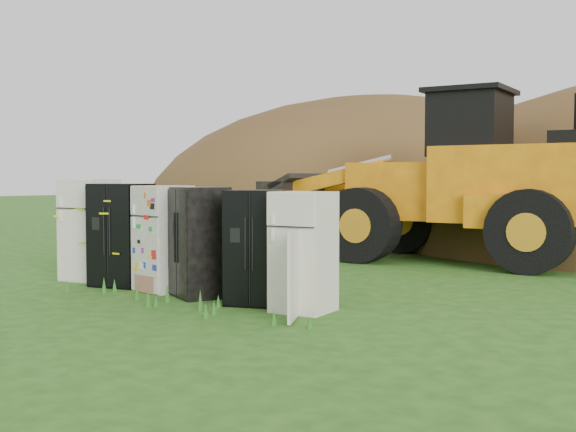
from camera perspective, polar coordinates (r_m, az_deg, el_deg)
name	(u,v)px	position (r m, az deg, el deg)	size (l,w,h in m)	color
ground	(186,294)	(11.36, -8.05, -6.16)	(120.00, 120.00, 0.00)	#215216
fridge_leftmost	(90,230)	(13.14, -15.38, -1.07)	(0.79, 0.76, 1.79)	silver
fridge_black_side	(121,235)	(12.36, -13.03, -1.46)	(0.89, 0.71, 1.71)	black
fridge_sticker	(164,238)	(11.69, -9.81, -1.75)	(0.75, 0.69, 1.69)	silver
fridge_dark_mid	(200,242)	(11.04, -6.98, -2.05)	(0.85, 0.70, 1.67)	black
fridge_black_right	(257,247)	(10.30, -2.43, -2.49)	(0.82, 0.68, 1.64)	black
fridge_open_door	(303,252)	(9.74, 1.23, -2.83)	(0.74, 0.68, 1.62)	silver
wheel_loader	(428,176)	(16.16, 11.00, 3.10)	(7.63, 3.09, 3.69)	orange
dirt_mound_left	(366,229)	(25.65, 6.22, -1.05)	(18.30, 13.73, 9.32)	#4F3519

